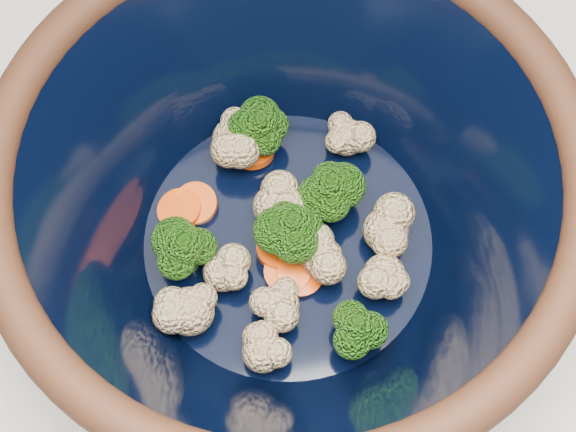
{
  "coord_description": "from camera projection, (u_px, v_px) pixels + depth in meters",
  "views": [
    {
      "loc": [
        -0.02,
        -0.26,
        1.43
      ],
      "look_at": [
        0.02,
        -0.05,
        0.97
      ],
      "focal_mm": 50.0,
      "sensor_mm": 36.0,
      "label": 1
    }
  ],
  "objects": [
    {
      "name": "counter",
      "position": [
        268.0,
        361.0,
        1.0
      ],
      "size": [
        1.2,
        1.2,
        0.9
      ],
      "primitive_type": "cube",
      "color": "white",
      "rests_on": "ground"
    },
    {
      "name": "ground",
      "position": [
        274.0,
        426.0,
        1.41
      ],
      "size": [
        3.0,
        3.0,
        0.0
      ],
      "primitive_type": "plane",
      "color": "#9E7A54",
      "rests_on": "ground"
    },
    {
      "name": "vegetable_pile",
      "position": [
        281.0,
        226.0,
        0.52
      ],
      "size": [
        0.17,
        0.19,
        0.05
      ],
      "color": "#608442",
      "rests_on": "mixing_bowl"
    },
    {
      "name": "mixing_bowl",
      "position": [
        288.0,
        206.0,
        0.5
      ],
      "size": [
        0.35,
        0.35,
        0.15
      ],
      "rotation": [
        0.0,
        0.0,
        -0.06
      ],
      "color": "black",
      "rests_on": "counter"
    }
  ]
}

